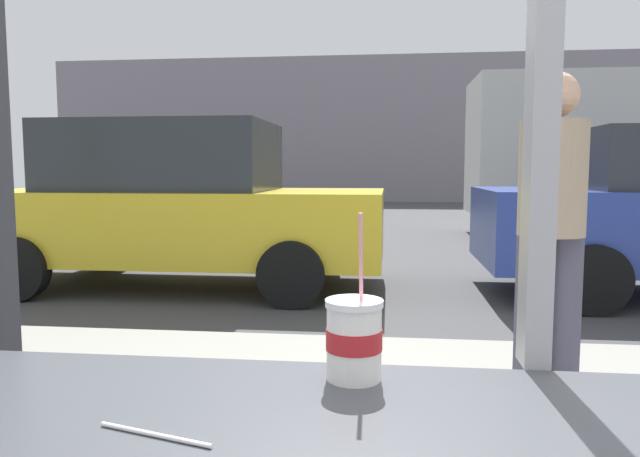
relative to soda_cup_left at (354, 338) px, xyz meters
The scene contains 7 objects.
ground_plane 8.12m from the soda_cup_left, 87.55° to the left, with size 60.00×60.00×0.00m, color #424244.
sidewalk_strip 1.92m from the soda_cup_left, 78.19° to the left, with size 16.00×2.80×0.14m, color gray.
building_facade_far 23.49m from the soda_cup_left, 89.16° to the left, with size 28.00×1.20×5.72m, color gray.
soda_cup_left is the anchor object (origin of this frame).
loose_straw 0.39m from the soda_cup_left, 134.83° to the right, with size 0.01×0.01×0.19m, color white.
parked_car_yellow 5.80m from the soda_cup_left, 112.97° to the left, with size 4.43×2.01×1.81m.
pedestrian 2.16m from the soda_cup_left, 66.73° to the left, with size 0.32×0.32×1.63m.
Camera 1 is at (-0.28, -1.11, 1.31)m, focal length 33.72 mm.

